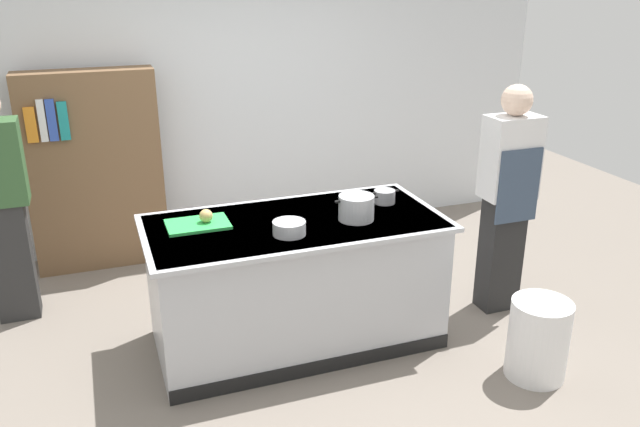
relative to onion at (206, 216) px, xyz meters
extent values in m
plane|color=slate|center=(0.56, -0.13, -0.96)|extent=(10.00, 10.00, 0.00)
cube|color=silver|center=(0.56, 1.97, 0.54)|extent=(6.40, 0.12, 3.00)
cube|color=#B7BABF|center=(0.56, -0.13, -0.51)|extent=(1.90, 0.90, 0.90)
cube|color=#B7BABF|center=(0.56, -0.13, -0.08)|extent=(1.98, 0.98, 0.03)
cube|color=black|center=(0.56, -0.59, -0.91)|extent=(1.90, 0.01, 0.10)
cube|color=green|center=(-0.06, 0.00, -0.05)|extent=(0.40, 0.28, 0.02)
sphere|color=tan|center=(0.00, 0.00, 0.00)|extent=(0.09, 0.09, 0.09)
cylinder|color=#B7BABF|center=(0.95, -0.24, 0.02)|extent=(0.24, 0.24, 0.17)
cube|color=black|center=(0.82, -0.24, 0.08)|extent=(0.04, 0.02, 0.01)
cube|color=black|center=(1.09, -0.24, 0.08)|extent=(0.04, 0.02, 0.01)
cylinder|color=#99999E|center=(1.27, -0.01, -0.02)|extent=(0.15, 0.15, 0.09)
cube|color=black|center=(1.18, -0.01, 0.02)|extent=(0.04, 0.02, 0.01)
cube|color=black|center=(1.36, -0.01, 0.02)|extent=(0.04, 0.02, 0.01)
cylinder|color=#B7BABF|center=(0.46, -0.34, -0.02)|extent=(0.21, 0.21, 0.09)
cylinder|color=white|center=(1.87, -1.07, -0.70)|extent=(0.38, 0.38, 0.53)
cube|color=black|center=(2.17, -0.20, -0.51)|extent=(0.28, 0.20, 0.90)
cube|color=silver|center=(2.17, -0.20, 0.24)|extent=(0.38, 0.24, 0.60)
sphere|color=beige|center=(2.17, -0.20, 0.65)|extent=(0.22, 0.22, 0.22)
cube|color=#38475B|center=(2.17, -0.33, 0.06)|extent=(0.34, 0.02, 0.54)
cube|color=#2C2C2C|center=(-1.29, 0.90, -0.51)|extent=(0.28, 0.20, 0.90)
cube|color=brown|center=(-0.64, 1.67, -0.11)|extent=(1.10, 0.28, 1.70)
cube|color=orange|center=(-1.07, 1.51, 0.36)|extent=(0.08, 0.03, 0.28)
cube|color=white|center=(-0.98, 1.51, 0.38)|extent=(0.05, 0.03, 0.33)
cube|color=#3351B7|center=(-0.91, 1.51, 0.38)|extent=(0.07, 0.03, 0.33)
cube|color=teal|center=(-0.83, 1.51, 0.37)|extent=(0.07, 0.03, 0.31)
camera|label=1|loc=(-0.64, -3.92, 1.50)|focal=36.30mm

